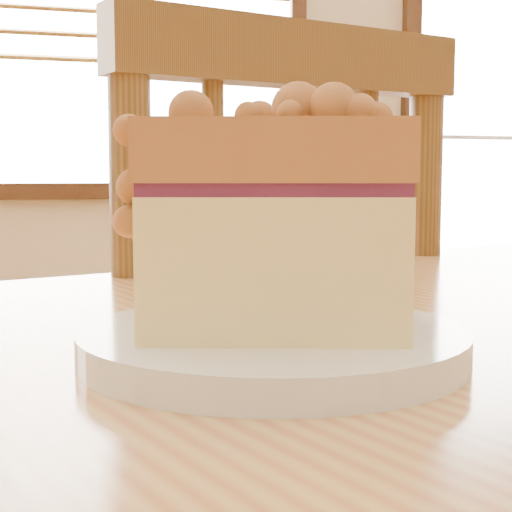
{
  "coord_description": "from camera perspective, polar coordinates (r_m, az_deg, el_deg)",
  "views": [
    {
      "loc": [
        -0.26,
        0.01,
        0.85
      ],
      "look_at": [
        -0.14,
        0.42,
        0.8
      ],
      "focal_mm": 55.0,
      "sensor_mm": 36.0,
      "label": 1
    }
  ],
  "objects": [
    {
      "name": "entry_door",
      "position": [
        4.74,
        16.51,
        10.0
      ],
      "size": [
        1.08,
        0.06,
        2.29
      ],
      "color": "white",
      "rests_on": "ground"
    },
    {
      "name": "cafe_chair_main",
      "position": [
        1.02,
        -2.54,
        -13.2
      ],
      "size": [
        0.56,
        0.56,
        1.01
      ],
      "rotation": [
        0.0,
        0.0,
        3.41
      ],
      "color": "brown",
      "rests_on": "ground"
    },
    {
      "name": "plate",
      "position": [
        0.41,
        1.22,
        -6.5
      ],
      "size": [
        0.2,
        0.2,
        0.02
      ],
      "color": "white",
      "rests_on": "cafe_table_main"
    },
    {
      "name": "cake_slice",
      "position": [
        0.4,
        1.06,
        2.95
      ],
      "size": [
        0.15,
        0.13,
        0.12
      ],
      "rotation": [
        0.0,
        0.0,
        -0.3
      ],
      "color": "#F2CD88",
      "rests_on": "plate"
    }
  ]
}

